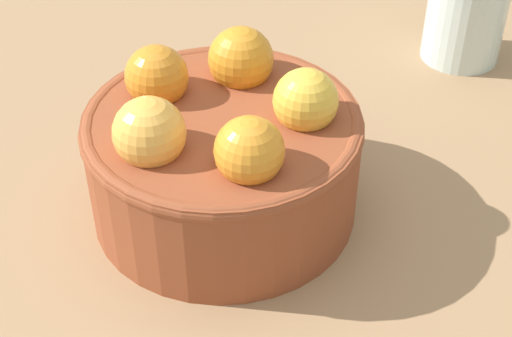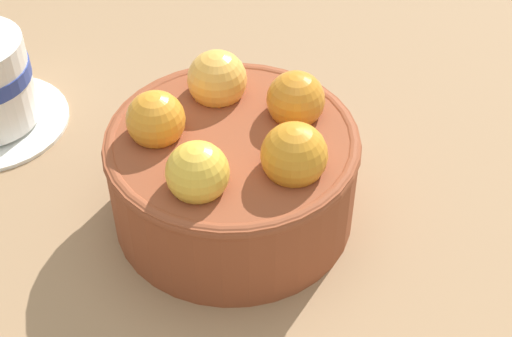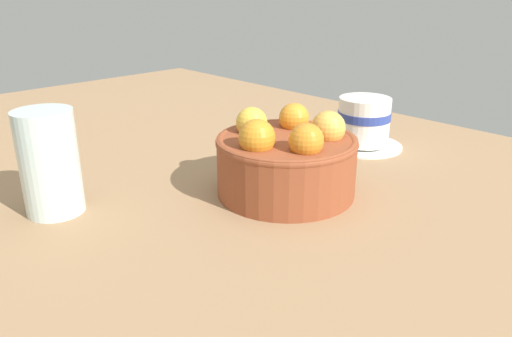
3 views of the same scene
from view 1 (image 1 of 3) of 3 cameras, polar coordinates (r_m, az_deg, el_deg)
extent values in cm
cube|color=#997551|center=(48.10, -2.27, -4.29)|extent=(155.70, 82.30, 3.27)
cylinder|color=brown|center=(44.82, -2.43, 0.32)|extent=(15.78, 15.78, 6.68)
torus|color=brown|center=(43.03, -2.53, 3.37)|extent=(15.98, 15.98, 1.00)
sphere|color=gold|center=(42.36, 3.71, 5.05)|extent=(3.67, 3.67, 3.67)
sphere|color=orange|center=(45.90, -0.75, 8.09)|extent=(3.94, 3.94, 3.94)
sphere|color=orange|center=(44.71, -7.40, 6.80)|extent=(3.71, 3.71, 3.71)
sphere|color=#F2AC46|center=(40.24, -7.95, 2.64)|extent=(3.90, 3.90, 3.90)
sphere|color=orange|center=(38.64, -0.50, 1.31)|extent=(3.65, 3.65, 3.65)
camera|label=2|loc=(0.59, 39.15, 38.02)|focal=52.90mm
camera|label=3|loc=(0.87, -22.92, 31.59)|focal=35.32mm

